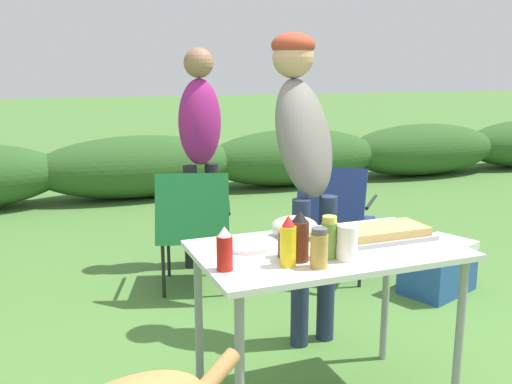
{
  "coord_description": "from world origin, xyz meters",
  "views": [
    {
      "loc": [
        -1.11,
        -2.02,
        1.47
      ],
      "look_at": [
        -0.13,
        0.48,
        0.89
      ],
      "focal_mm": 40.0,
      "sensor_mm": 36.0,
      "label": 1
    }
  ],
  "objects_px": {
    "beer_bottle": "(285,242)",
    "food_tray": "(384,233)",
    "ketchup_bottle": "(225,249)",
    "camp_chair_green_behind_table": "(335,216)",
    "spice_jar": "(319,248)",
    "standing_person_with_beanie": "(200,136)",
    "plate_stack": "(249,244)",
    "bbq_sauce_bottle": "(300,237)",
    "standing_person_in_red_jacket": "(303,143)",
    "folding_table": "(327,265)",
    "cooler_box": "(438,267)",
    "paper_cup_stack": "(348,243)",
    "mustard_bottle": "(288,242)",
    "mixing_bowl": "(294,227)",
    "relish_jar": "(329,238)",
    "camp_chair_near_hedge": "(194,224)"
  },
  "relations": [
    {
      "from": "beer_bottle",
      "to": "food_tray",
      "type": "bearing_deg",
      "value": 7.8
    },
    {
      "from": "ketchup_bottle",
      "to": "camp_chair_green_behind_table",
      "type": "relative_size",
      "value": 0.2
    },
    {
      "from": "spice_jar",
      "to": "standing_person_with_beanie",
      "type": "height_order",
      "value": "standing_person_with_beanie"
    },
    {
      "from": "plate_stack",
      "to": "spice_jar",
      "type": "height_order",
      "value": "spice_jar"
    },
    {
      "from": "camp_chair_green_behind_table",
      "to": "bbq_sauce_bottle",
      "type": "bearing_deg",
      "value": -82.72
    },
    {
      "from": "spice_jar",
      "to": "standing_person_in_red_jacket",
      "type": "bearing_deg",
      "value": 67.79
    },
    {
      "from": "folding_table",
      "to": "spice_jar",
      "type": "xyz_separation_m",
      "value": [
        -0.15,
        -0.21,
        0.15
      ]
    },
    {
      "from": "camp_chair_green_behind_table",
      "to": "food_tray",
      "type": "bearing_deg",
      "value": -70.02
    },
    {
      "from": "food_tray",
      "to": "bbq_sauce_bottle",
      "type": "distance_m",
      "value": 0.5
    },
    {
      "from": "cooler_box",
      "to": "standing_person_with_beanie",
      "type": "bearing_deg",
      "value": 119.82
    },
    {
      "from": "folding_table",
      "to": "beer_bottle",
      "type": "relative_size",
      "value": 8.36
    },
    {
      "from": "standing_person_in_red_jacket",
      "to": "camp_chair_green_behind_table",
      "type": "bearing_deg",
      "value": 43.19
    },
    {
      "from": "paper_cup_stack",
      "to": "camp_chair_green_behind_table",
      "type": "bearing_deg",
      "value": 62.14
    },
    {
      "from": "folding_table",
      "to": "beer_bottle",
      "type": "height_order",
      "value": "beer_bottle"
    },
    {
      "from": "bbq_sauce_bottle",
      "to": "standing_person_in_red_jacket",
      "type": "height_order",
      "value": "standing_person_in_red_jacket"
    },
    {
      "from": "folding_table",
      "to": "mustard_bottle",
      "type": "bearing_deg",
      "value": -148.91
    },
    {
      "from": "mustard_bottle",
      "to": "beer_bottle",
      "type": "height_order",
      "value": "mustard_bottle"
    },
    {
      "from": "ketchup_bottle",
      "to": "bbq_sauce_bottle",
      "type": "distance_m",
      "value": 0.3
    },
    {
      "from": "folding_table",
      "to": "camp_chair_green_behind_table",
      "type": "height_order",
      "value": "camp_chair_green_behind_table"
    },
    {
      "from": "mixing_bowl",
      "to": "relish_jar",
      "type": "distance_m",
      "value": 0.3
    },
    {
      "from": "mixing_bowl",
      "to": "beer_bottle",
      "type": "xyz_separation_m",
      "value": [
        -0.15,
        -0.23,
        0.01
      ]
    },
    {
      "from": "mustard_bottle",
      "to": "bbq_sauce_bottle",
      "type": "relative_size",
      "value": 0.98
    },
    {
      "from": "plate_stack",
      "to": "mustard_bottle",
      "type": "distance_m",
      "value": 0.29
    },
    {
      "from": "mixing_bowl",
      "to": "bbq_sauce_bottle",
      "type": "bearing_deg",
      "value": -111.47
    },
    {
      "from": "camp_chair_green_behind_table",
      "to": "paper_cup_stack",
      "type": "bearing_deg",
      "value": -76.79
    },
    {
      "from": "relish_jar",
      "to": "camp_chair_near_hedge",
      "type": "relative_size",
      "value": 0.2
    },
    {
      "from": "bbq_sauce_bottle",
      "to": "cooler_box",
      "type": "height_order",
      "value": "bbq_sauce_bottle"
    },
    {
      "from": "plate_stack",
      "to": "paper_cup_stack",
      "type": "distance_m",
      "value": 0.42
    },
    {
      "from": "standing_person_with_beanie",
      "to": "plate_stack",
      "type": "bearing_deg",
      "value": -111.18
    },
    {
      "from": "plate_stack",
      "to": "mustard_bottle",
      "type": "bearing_deg",
      "value": -79.48
    },
    {
      "from": "relish_jar",
      "to": "standing_person_with_beanie",
      "type": "distance_m",
      "value": 2.14
    },
    {
      "from": "spice_jar",
      "to": "camp_chair_green_behind_table",
      "type": "relative_size",
      "value": 0.18
    },
    {
      "from": "ketchup_bottle",
      "to": "spice_jar",
      "type": "xyz_separation_m",
      "value": [
        0.34,
        -0.1,
        -0.0
      ]
    },
    {
      "from": "paper_cup_stack",
      "to": "camp_chair_near_hedge",
      "type": "distance_m",
      "value": 1.72
    },
    {
      "from": "standing_person_with_beanie",
      "to": "camp_chair_near_hedge",
      "type": "height_order",
      "value": "standing_person_with_beanie"
    },
    {
      "from": "spice_jar",
      "to": "cooler_box",
      "type": "bearing_deg",
      "value": 36.94
    },
    {
      "from": "folding_table",
      "to": "ketchup_bottle",
      "type": "distance_m",
      "value": 0.52
    },
    {
      "from": "mustard_bottle",
      "to": "relish_jar",
      "type": "relative_size",
      "value": 1.17
    },
    {
      "from": "ketchup_bottle",
      "to": "camp_chair_green_behind_table",
      "type": "bearing_deg",
      "value": 48.79
    },
    {
      "from": "standing_person_in_red_jacket",
      "to": "standing_person_with_beanie",
      "type": "distance_m",
      "value": 1.33
    },
    {
      "from": "standing_person_in_red_jacket",
      "to": "spice_jar",
      "type": "bearing_deg",
      "value": -117.88
    },
    {
      "from": "bbq_sauce_bottle",
      "to": "paper_cup_stack",
      "type": "bearing_deg",
      "value": -18.14
    },
    {
      "from": "plate_stack",
      "to": "paper_cup_stack",
      "type": "height_order",
      "value": "paper_cup_stack"
    },
    {
      "from": "paper_cup_stack",
      "to": "relish_jar",
      "type": "xyz_separation_m",
      "value": [
        -0.05,
        0.05,
        0.01
      ]
    },
    {
      "from": "standing_person_with_beanie",
      "to": "camp_chair_green_behind_table",
      "type": "xyz_separation_m",
      "value": [
        0.79,
        -0.64,
        -0.52
      ]
    },
    {
      "from": "ketchup_bottle",
      "to": "standing_person_with_beanie",
      "type": "relative_size",
      "value": 0.1
    },
    {
      "from": "ketchup_bottle",
      "to": "paper_cup_stack",
      "type": "bearing_deg",
      "value": -7.62
    },
    {
      "from": "mustard_bottle",
      "to": "standing_person_with_beanie",
      "type": "xyz_separation_m",
      "value": [
        0.28,
        2.17,
        0.15
      ]
    },
    {
      "from": "camp_chair_near_hedge",
      "to": "standing_person_in_red_jacket",
      "type": "bearing_deg",
      "value": -46.5
    },
    {
      "from": "mustard_bottle",
      "to": "camp_chair_green_behind_table",
      "type": "relative_size",
      "value": 0.24
    }
  ]
}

